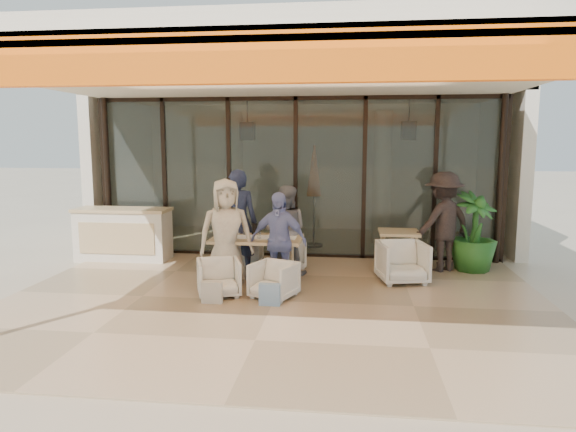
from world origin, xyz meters
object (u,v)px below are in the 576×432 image
Objects in this scene: diner_navy at (238,222)px; diner_cream at (226,234)px; dining_table at (257,241)px; diner_grey at (285,230)px; chair_near_right at (274,279)px; diner_periwinkle at (278,241)px; chair_far_left at (244,249)px; side_table at (399,237)px; side_chair at (402,260)px; chair_far_right at (289,252)px; host_counter at (123,234)px; standing_woman at (443,222)px; chair_near_left at (219,276)px; potted_palm at (474,232)px.

diner_cream is (0.00, -0.90, -0.05)m from diner_navy.
dining_table is 0.63m from diner_grey.
chair_near_right is 0.69m from diner_periwinkle.
diner_periwinkle reaches higher than chair_far_left.
side_table is 0.97× the size of side_chair.
diner_grey is (0.00, -0.50, 0.49)m from chair_far_right.
chair_far_right is 1.16m from diner_navy.
side_chair is (5.28, -1.00, -0.15)m from host_counter.
diner_navy reaches higher than host_counter.
standing_woman reaches higher than diner_periwinkle.
chair_near_right is at bearing 77.45° from chair_far_right.
dining_table reaches higher than chair_near_right.
chair_far_left is 1.90m from chair_near_left.
chair_far_left is 2.94m from side_chair.
side_table is (1.99, -0.05, 0.33)m from chair_far_right.
dining_table reaches higher than chair_near_left.
chair_far_right is at bearing 178.51° from side_table.
host_counter is 3.24m from chair_near_left.
chair_far_left is at bearing -92.43° from diner_navy.
chair_near_right is at bearing -148.72° from potted_palm.
diner_navy is at bearing 69.91° from chair_near_left.
diner_cream reaches higher than potted_palm.
chair_far_right is (0.84, 0.00, -0.04)m from chair_far_left.
chair_near_right is 0.35× the size of diner_cream.
chair_far_right is 1.73m from diner_cream.
chair_far_left is 0.43× the size of diner_grey.
diner_navy reaches higher than side_chair.
chair_far_right is at bearing 65.58° from dining_table.
potted_palm is (4.16, 2.02, 0.40)m from chair_near_left.
chair_far_left is 2.08m from chair_near_right.
host_counter reaches higher than dining_table.
chair_near_right is at bearing -163.13° from side_chair.
diner_cream is 2.36× the size of side_table.
standing_woman reaches higher than chair_near_left.
dining_table is 3.36m from standing_woman.
standing_woman is (3.61, 1.96, 0.58)m from chair_near_left.
diner_cream is (2.46, -1.60, 0.35)m from host_counter.
diner_cream is at bearing -159.97° from potted_palm.
diner_periwinkle is (0.84, 0.00, -0.10)m from diner_cream.
side_chair is at bearing -145.42° from potted_palm.
chair_far_right is 1.90m from chair_near_right.
chair_near_left is at bearing -111.97° from diner_cream.
diner_periwinkle reaches higher than chair_far_right.
diner_periwinkle is (0.00, -0.90, -0.01)m from diner_grey.
diner_periwinkle is (0.43, -0.46, 0.09)m from dining_table.
chair_near_right is (3.30, -2.10, -0.23)m from host_counter.
host_counter reaches higher than side_chair.
chair_far_left is at bearing -12.55° from chair_far_right.
chair_near_left is 0.36× the size of diner_cream.
diner_periwinkle is at bearing 111.75° from chair_near_right.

